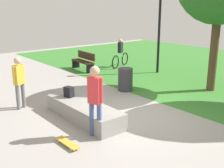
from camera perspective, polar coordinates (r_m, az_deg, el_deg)
name	(u,v)px	position (r m, az deg, el deg)	size (l,w,h in m)	color
ground_plane	(135,115)	(8.62, 4.76, -6.17)	(28.00, 28.00, 0.00)	#9E9993
concrete_ledge	(84,111)	(8.24, -5.71, -5.48)	(2.84, 0.86, 0.47)	gray
backpack_on_ledge	(69,92)	(8.76, -8.68, -1.57)	(0.28, 0.20, 0.32)	black
skater_performing_trick	(19,79)	(9.29, -18.23, 0.93)	(0.30, 0.41, 1.65)	slate
skater_watching	(95,96)	(6.87, -3.42, -2.39)	(0.41, 0.30, 1.81)	#3F5184
skateboard_by_ledge	(67,143)	(6.88, -9.00, -11.62)	(0.81, 0.22, 0.08)	gold
park_bench_far_left	(84,61)	(14.44, -5.71, 4.69)	(1.63, 0.58, 0.91)	#331E14
lamp_post	(159,23)	(13.77, 9.54, 11.96)	(0.28, 0.28, 3.86)	black
trash_bin	(125,79)	(10.89, 2.70, 0.93)	(0.57, 0.57, 0.88)	#333338
cyclist_on_bicycle	(120,55)	(15.21, 1.69, 5.89)	(0.73, 1.71, 1.52)	black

